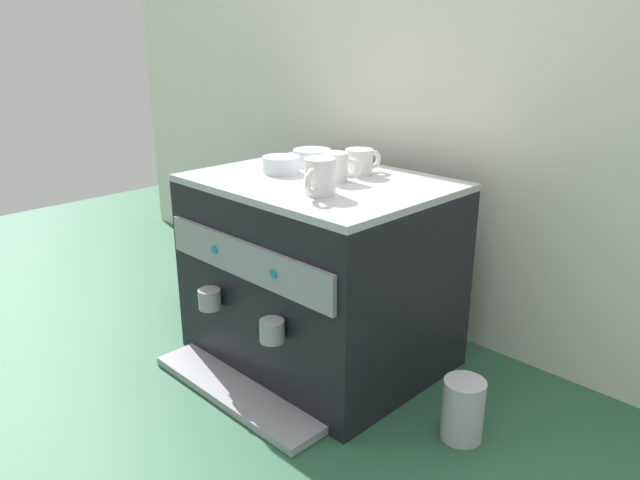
# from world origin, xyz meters

# --- Properties ---
(ground_plane) EXTENTS (4.00, 4.00, 0.00)m
(ground_plane) POSITION_xyz_m (0.00, 0.00, 0.00)
(ground_plane) COLOR #28563D
(tiled_backsplash_wall) EXTENTS (2.80, 0.03, 1.07)m
(tiled_backsplash_wall) POSITION_xyz_m (0.00, 0.36, 0.53)
(tiled_backsplash_wall) COLOR silver
(tiled_backsplash_wall) RESTS_ON ground_plane
(espresso_machine) EXTENTS (0.62, 0.59, 0.49)m
(espresso_machine) POSITION_xyz_m (0.00, -0.00, 0.24)
(espresso_machine) COLOR black
(espresso_machine) RESTS_ON ground_plane
(ceramic_cup_0) EXTENTS (0.07, 0.11, 0.06)m
(ceramic_cup_0) POSITION_xyz_m (0.03, 0.11, 0.52)
(ceramic_cup_0) COLOR white
(ceramic_cup_0) RESTS_ON espresso_machine
(ceramic_cup_1) EXTENTS (0.10, 0.07, 0.07)m
(ceramic_cup_1) POSITION_xyz_m (0.04, 0.01, 0.53)
(ceramic_cup_1) COLOR white
(ceramic_cup_1) RESTS_ON espresso_machine
(ceramic_cup_2) EXTENTS (0.07, 0.11, 0.08)m
(ceramic_cup_2) POSITION_xyz_m (0.11, -0.11, 0.53)
(ceramic_cup_2) COLOR white
(ceramic_cup_2) RESTS_ON espresso_machine
(ceramic_bowl_0) EXTENTS (0.10, 0.10, 0.04)m
(ceramic_bowl_0) POSITION_xyz_m (-0.13, 0.10, 0.51)
(ceramic_bowl_0) COLOR silver
(ceramic_bowl_0) RESTS_ON espresso_machine
(ceramic_bowl_1) EXTENTS (0.10, 0.10, 0.04)m
(ceramic_bowl_1) POSITION_xyz_m (-0.12, -0.02, 0.51)
(ceramic_bowl_1) COLOR silver
(ceramic_bowl_1) RESTS_ON espresso_machine
(coffee_grinder) EXTENTS (0.16, 0.16, 0.40)m
(coffee_grinder) POSITION_xyz_m (-0.50, -0.02, 0.19)
(coffee_grinder) COLOR black
(coffee_grinder) RESTS_ON ground_plane
(milk_pitcher) EXTENTS (0.09, 0.09, 0.14)m
(milk_pitcher) POSITION_xyz_m (0.47, -0.04, 0.07)
(milk_pitcher) COLOR #B7B7BC
(milk_pitcher) RESTS_ON ground_plane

